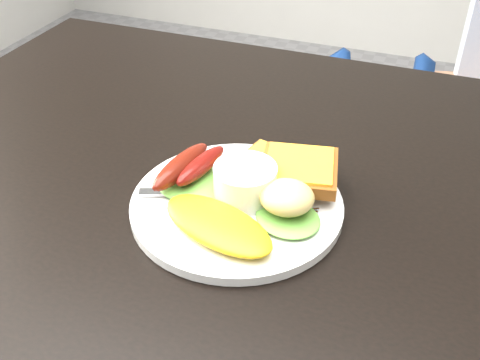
# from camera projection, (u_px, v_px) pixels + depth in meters

# --- Properties ---
(dining_table) EXTENTS (1.20, 0.80, 0.04)m
(dining_table) POSITION_uv_depth(u_px,v_px,m) (327.00, 228.00, 0.61)
(dining_table) COLOR black
(dining_table) RESTS_ON ground
(plate) EXTENTS (0.23, 0.23, 0.01)m
(plate) POSITION_uv_depth(u_px,v_px,m) (237.00, 205.00, 0.60)
(plate) COLOR white
(plate) RESTS_ON dining_table
(lettuce_left) EXTENTS (0.09, 0.08, 0.01)m
(lettuce_left) POSITION_uv_depth(u_px,v_px,m) (195.00, 182.00, 0.62)
(lettuce_left) COLOR #5EA43E
(lettuce_left) RESTS_ON plate
(lettuce_right) EXTENTS (0.09, 0.08, 0.01)m
(lettuce_right) POSITION_uv_depth(u_px,v_px,m) (288.00, 218.00, 0.57)
(lettuce_right) COLOR #478D34
(lettuce_right) RESTS_ON plate
(omelette) EXTENTS (0.14, 0.10, 0.02)m
(omelette) POSITION_uv_depth(u_px,v_px,m) (218.00, 225.00, 0.55)
(omelette) COLOR gold
(omelette) RESTS_ON plate
(sausage_a) EXTENTS (0.04, 0.10, 0.02)m
(sausage_a) POSITION_uv_depth(u_px,v_px,m) (181.00, 166.00, 0.61)
(sausage_a) COLOR maroon
(sausage_a) RESTS_ON lettuce_left
(sausage_b) EXTENTS (0.04, 0.09, 0.02)m
(sausage_b) POSITION_uv_depth(u_px,v_px,m) (201.00, 165.00, 0.61)
(sausage_b) COLOR maroon
(sausage_b) RESTS_ON lettuce_left
(ramekin) EXTENTS (0.07, 0.07, 0.04)m
(ramekin) POSITION_uv_depth(u_px,v_px,m) (245.00, 183.00, 0.59)
(ramekin) COLOR white
(ramekin) RESTS_ON plate
(toast_a) EXTENTS (0.09, 0.09, 0.01)m
(toast_a) POSITION_uv_depth(u_px,v_px,m) (270.00, 170.00, 0.63)
(toast_a) COLOR brown
(toast_a) RESTS_ON plate
(toast_b) EXTENTS (0.10, 0.10, 0.01)m
(toast_b) POSITION_uv_depth(u_px,v_px,m) (299.00, 170.00, 0.61)
(toast_b) COLOR #99501C
(toast_b) RESTS_ON toast_a
(potato_salad) EXTENTS (0.06, 0.06, 0.03)m
(potato_salad) POSITION_uv_depth(u_px,v_px,m) (287.00, 197.00, 0.56)
(potato_salad) COLOR beige
(potato_salad) RESTS_ON lettuce_right
(fork) EXTENTS (0.14, 0.07, 0.00)m
(fork) POSITION_uv_depth(u_px,v_px,m) (206.00, 191.00, 0.61)
(fork) COLOR #ADAFB7
(fork) RESTS_ON plate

